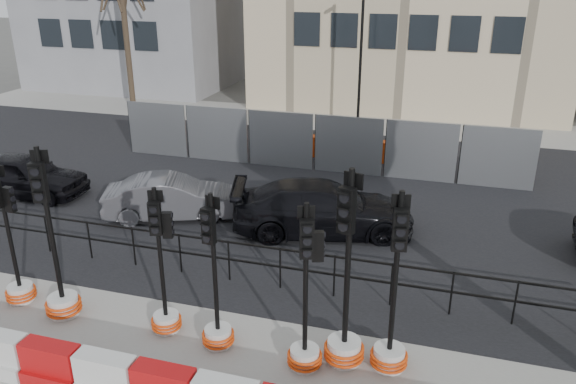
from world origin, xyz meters
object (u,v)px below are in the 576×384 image
(traffic_signal_d, at_px, (165,299))
(car_a, at_px, (24,175))
(traffic_signal_h, at_px, (391,335))
(car_c, at_px, (323,208))

(traffic_signal_d, bearing_deg, car_a, 129.29)
(traffic_signal_h, bearing_deg, car_c, 104.02)
(car_a, distance_m, car_c, 9.43)
(car_a, height_order, car_c, car_c)
(traffic_signal_h, bearing_deg, car_a, 145.82)
(car_a, bearing_deg, car_c, -92.39)
(traffic_signal_h, height_order, car_a, traffic_signal_h)
(traffic_signal_h, relative_size, car_a, 0.85)
(car_a, bearing_deg, traffic_signal_h, -115.69)
(traffic_signal_h, xyz_separation_m, car_c, (-2.38, 5.06, -0.00))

